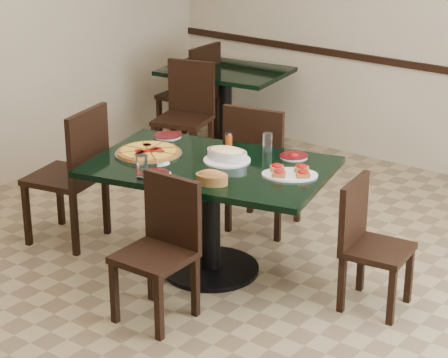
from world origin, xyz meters
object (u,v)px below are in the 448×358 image
Objects in this scene: lasagna_casserole at (227,154)px; bread_basket at (212,178)px; chair_right at (367,238)px; bruschetta_platter at (290,172)px; back_chair_left at (195,89)px; chair_left at (75,168)px; back_table at (225,93)px; back_chair_near at (187,109)px; main_table at (210,191)px; chair_near at (162,242)px; chair_far at (259,161)px; pepperoni_pizza at (149,152)px.

bread_basket is (0.17, -0.37, -0.01)m from lasagna_casserole.
chair_right is 0.61m from bruschetta_platter.
back_chair_left is 3.15× the size of lasagna_casserole.
chair_left is 2.36× the size of bruschetta_platter.
back_table is at bearing 45.75° from chair_right.
bread_basket is (1.64, -1.75, 0.28)m from back_chair_near.
main_table is 1.70× the size of chair_left.
chair_near is at bearing -149.60° from bruschetta_platter.
lasagna_casserole is (1.48, -1.38, 0.28)m from back_chair_near.
main_table is at bearing 162.40° from bruschetta_platter.
main_table is 0.26m from lasagna_casserole.
bruschetta_platter is (1.96, -1.93, 0.25)m from back_table.
lasagna_casserole reaches higher than chair_right.
bread_basket is at bearing 97.61° from chair_far.
main_table is at bearing -61.71° from back_chair_near.
chair_far is 1.20× the size of chair_right.
lasagna_casserole is 1.30× the size of bread_basket.
lasagna_casserole is at bearing 150.79° from bruschetta_platter.
chair_far reaches higher than pepperoni_pizza.
back_chair_near is 3.04× the size of lasagna_casserole.
chair_far is 1.07m from bread_basket.
pepperoni_pizza is at bearing -73.46° from back_chair_near.
bruschetta_platter reaches higher than back_table.
chair_far is 2.06m from back_chair_left.
bread_basket reaches higher than back_table.
main_table is 2.64m from back_chair_left.
chair_left is (-0.90, -0.92, 0.01)m from chair_far.
back_chair_near is 2.09× the size of pepperoni_pizza.
chair_left is at bearing 33.88° from chair_far.
pepperoni_pizza is 1.05× the size of bruschetta_platter.
chair_right is (1.14, -0.50, -0.10)m from chair_far.
chair_near reaches higher than back_table.
chair_near is at bearing 88.90° from chair_far.
back_chair_left reaches higher than lasagna_casserole.
lasagna_casserole reaches higher than pepperoni_pizza.
back_table is at bearing 115.09° from pepperoni_pizza.
main_table is 0.41m from bread_basket.
back_chair_near reaches higher than chair_right.
back_chair_left reaches higher than back_table.
main_table is at bearing -63.23° from back_table.
bread_basket is at bearing -62.67° from back_table.
back_table is at bearing 111.27° from main_table.
pepperoni_pizza is at bearing 94.91° from chair_right.
pepperoni_pizza is (-1.45, -0.32, 0.33)m from chair_right.
back_chair_left reaches higher than chair_near.
pepperoni_pizza is at bearing 87.37° from chair_left.
chair_left reaches higher than bruschetta_platter.
chair_near reaches higher than lasagna_casserole.
back_table is at bearing 99.73° from back_chair_left.
bruschetta_platter is at bearing 60.20° from chair_near.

